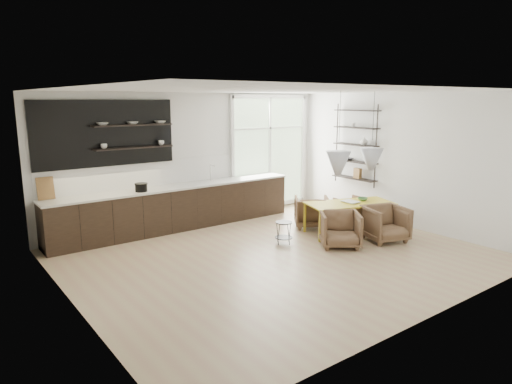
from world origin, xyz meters
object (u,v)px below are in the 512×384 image
object	(u,v)px
armchair_back_right	(352,211)
armchair_back_left	(312,212)
wire_stool	(284,230)
dining_table	(350,205)
armchair_front_left	(340,229)
armchair_front_right	(385,224)

from	to	relation	value
armchair_back_right	armchair_back_left	bearing A→B (deg)	-17.51
armchair_back_left	wire_stool	size ratio (longest dim) A/B	1.70
dining_table	armchair_front_left	distance (m)	0.98
dining_table	armchair_back_left	xyz separation A→B (m)	(-0.29, 0.83, -0.27)
armchair_back_left	armchair_back_right	bearing A→B (deg)	-164.01
armchair_back_right	armchair_front_left	xyz separation A→B (m)	(-1.43, -0.95, 0.04)
armchair_front_left	armchair_front_right	bearing A→B (deg)	20.11
armchair_front_right	armchair_back_right	bearing A→B (deg)	88.12
dining_table	armchair_front_left	size ratio (longest dim) A/B	2.64
armchair_front_right	armchair_front_left	bearing A→B (deg)	-178.69
armchair_back_right	armchair_front_right	bearing A→B (deg)	74.40
armchair_front_left	wire_stool	size ratio (longest dim) A/B	1.70
dining_table	wire_stool	distance (m)	1.61
armchair_front_left	wire_stool	distance (m)	1.07
dining_table	armchair_back_left	bearing A→B (deg)	127.76
armchair_back_left	armchair_front_left	bearing A→B (deg)	106.26
dining_table	armchair_front_right	xyz separation A→B (m)	(0.17, -0.78, -0.26)
armchair_front_left	armchair_front_right	world-z (taller)	armchair_front_right
armchair_back_left	armchair_front_right	size ratio (longest dim) A/B	0.96
wire_stool	armchair_front_left	bearing A→B (deg)	-45.99
armchair_front_right	dining_table	bearing A→B (deg)	120.48
armchair_back_left	armchair_front_right	world-z (taller)	armchair_front_right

